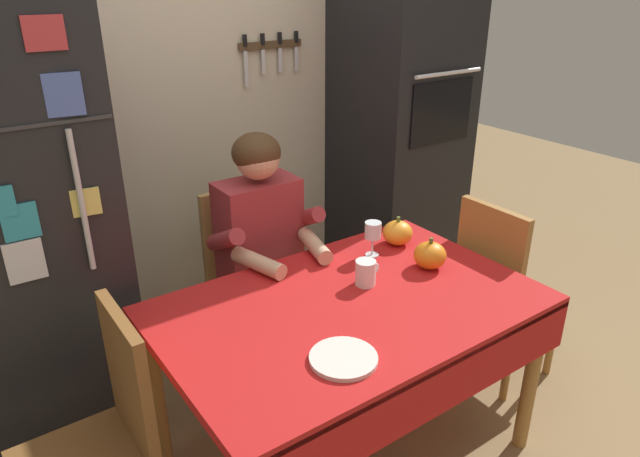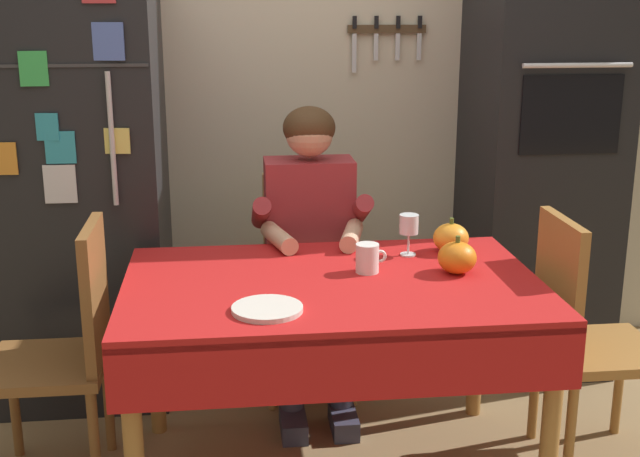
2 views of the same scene
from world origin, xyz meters
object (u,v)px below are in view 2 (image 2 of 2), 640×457
at_px(chair_behind_person, 307,272).
at_px(chair_right_side, 582,331).
at_px(pumpkin_medium, 457,258).
at_px(serving_tray, 267,309).
at_px(refrigerator, 81,185).
at_px(wine_glass, 409,226).
at_px(pumpkin_large, 451,238).
at_px(dining_table, 333,306).
at_px(wall_oven, 541,139).
at_px(chair_left_side, 69,343).
at_px(coffee_mug, 368,258).
at_px(seated_person, 311,234).

relative_size(chair_behind_person, chair_right_side, 1.00).
relative_size(pumpkin_medium, serving_tray, 0.61).
bearing_deg(refrigerator, pumpkin_medium, -31.00).
xyz_separation_m(wine_glass, pumpkin_medium, (0.12, -0.22, -0.06)).
bearing_deg(serving_tray, pumpkin_large, 36.81).
distance_m(wine_glass, serving_tray, 0.75).
xyz_separation_m(chair_right_side, wine_glass, (-0.59, 0.24, 0.34)).
distance_m(dining_table, pumpkin_medium, 0.46).
distance_m(wall_oven, chair_right_side, 1.06).
distance_m(chair_left_side, coffee_mug, 1.07).
bearing_deg(coffee_mug, pumpkin_large, 29.82).
xyz_separation_m(refrigerator, wine_glass, (1.26, -0.61, -0.05)).
bearing_deg(chair_left_side, seated_person, 28.50).
height_order(refrigerator, chair_left_side, refrigerator).
distance_m(seated_person, coffee_mug, 0.53).
xyz_separation_m(wall_oven, chair_left_side, (-1.95, -0.80, -0.54)).
relative_size(chair_left_side, pumpkin_medium, 6.96).
height_order(dining_table, pumpkin_large, pumpkin_large).
relative_size(wall_oven, serving_tray, 9.63).
xyz_separation_m(dining_table, wine_glass, (0.31, 0.27, 0.20)).
relative_size(refrigerator, chair_right_side, 1.94).
bearing_deg(chair_behind_person, pumpkin_medium, -58.87).
distance_m(chair_behind_person, pumpkin_large, 0.76).
bearing_deg(refrigerator, chair_behind_person, -5.50).
bearing_deg(seated_person, pumpkin_medium, -50.99).
height_order(dining_table, seated_person, seated_person).
height_order(coffee_mug, pumpkin_medium, pumpkin_medium).
distance_m(dining_table, chair_behind_person, 0.81).
distance_m(refrigerator, chair_left_side, 0.86).
bearing_deg(wall_oven, pumpkin_large, -132.14).
xyz_separation_m(chair_right_side, serving_tray, (-1.13, -0.27, 0.24)).
bearing_deg(coffee_mug, serving_tray, -137.53).
bearing_deg(wall_oven, refrigerator, -178.86).
bearing_deg(serving_tray, pumpkin_medium, 23.45).
bearing_deg(chair_left_side, dining_table, -7.67).
height_order(dining_table, serving_tray, serving_tray).
bearing_deg(pumpkin_large, chair_behind_person, 134.63).
relative_size(pumpkin_large, pumpkin_medium, 0.99).
bearing_deg(refrigerator, pumpkin_large, -22.40).
relative_size(refrigerator, coffee_mug, 16.66).
height_order(refrigerator, coffee_mug, refrigerator).
distance_m(seated_person, pumpkin_large, 0.59).
distance_m(chair_behind_person, coffee_mug, 0.77).
bearing_deg(refrigerator, seated_person, -16.58).
xyz_separation_m(coffee_mug, wine_glass, (0.18, 0.18, 0.06)).
relative_size(wine_glass, pumpkin_large, 1.17).
bearing_deg(wall_oven, pumpkin_medium, -125.11).
bearing_deg(refrigerator, coffee_mug, -36.09).
relative_size(refrigerator, pumpkin_large, 13.58).
distance_m(pumpkin_large, pumpkin_medium, 0.25).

